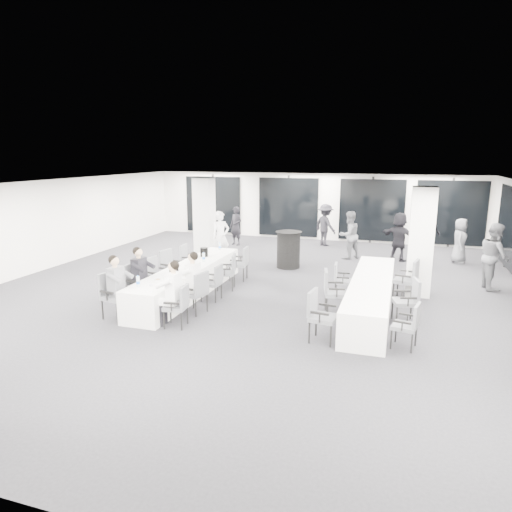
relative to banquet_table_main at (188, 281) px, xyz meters
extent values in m
cube|color=#222227|center=(1.48, 0.82, -0.39)|extent=(14.00, 16.00, 0.02)
cube|color=white|center=(1.48, 0.82, 2.43)|extent=(14.00, 16.00, 0.02)
cube|color=silver|center=(-5.53, 0.82, 1.02)|extent=(0.02, 16.00, 2.80)
cube|color=silver|center=(1.48, 8.83, 1.02)|extent=(14.00, 0.02, 2.80)
cube|color=black|center=(1.48, 8.76, 0.98)|extent=(13.60, 0.06, 2.50)
cube|color=silver|center=(-1.32, 4.02, 1.02)|extent=(0.60, 0.60, 2.80)
cube|color=silver|center=(5.68, 1.82, 1.02)|extent=(0.60, 0.60, 2.80)
cube|color=white|center=(0.00, 0.00, 0.00)|extent=(0.90, 5.00, 0.75)
cube|color=white|center=(4.61, 0.13, 0.00)|extent=(0.90, 5.00, 0.75)
cylinder|color=black|center=(1.78, 3.62, 0.21)|extent=(0.74, 0.74, 1.16)
cylinder|color=black|center=(1.78, 3.62, 0.79)|extent=(0.85, 0.85, 0.02)
cube|color=#595C61|center=(-0.75, -2.08, 0.11)|extent=(0.58, 0.60, 0.09)
cube|color=#595C61|center=(-0.98, -2.04, 0.40)|extent=(0.15, 0.50, 0.50)
cylinder|color=black|center=(-0.93, -1.83, -0.15)|extent=(0.04, 0.04, 0.44)
cylinder|color=black|center=(-1.00, -2.25, -0.15)|extent=(0.04, 0.04, 0.44)
cylinder|color=black|center=(-0.50, -1.90, -0.15)|extent=(0.04, 0.04, 0.44)
cylinder|color=black|center=(-0.57, -2.33, -0.15)|extent=(0.04, 0.04, 0.44)
cube|color=black|center=(-0.70, -1.81, 0.30)|extent=(0.37, 0.10, 0.04)
cube|color=black|center=(-0.80, -2.34, 0.30)|extent=(0.37, 0.10, 0.04)
cube|color=#595C61|center=(-0.75, -1.13, 0.10)|extent=(0.51, 0.53, 0.09)
cube|color=#595C61|center=(-0.98, -1.12, 0.39)|extent=(0.08, 0.49, 0.49)
cylinder|color=black|center=(-0.96, -0.91, -0.16)|extent=(0.04, 0.04, 0.44)
cylinder|color=black|center=(-0.97, -1.33, -0.16)|extent=(0.04, 0.04, 0.44)
cylinder|color=black|center=(-0.53, -0.92, -0.16)|extent=(0.04, 0.04, 0.44)
cylinder|color=black|center=(-0.54, -1.35, -0.16)|extent=(0.04, 0.04, 0.44)
cube|color=black|center=(-0.74, -0.86, 0.29)|extent=(0.36, 0.06, 0.04)
cube|color=black|center=(-0.76, -1.40, 0.29)|extent=(0.36, 0.06, 0.04)
cube|color=#595C61|center=(-0.75, -0.21, 0.08)|extent=(0.53, 0.55, 0.08)
cube|color=#595C61|center=(-0.97, -0.18, 0.36)|extent=(0.12, 0.47, 0.47)
cylinder|color=black|center=(-0.93, 0.02, -0.17)|extent=(0.04, 0.04, 0.42)
cylinder|color=black|center=(-0.98, -0.39, -0.17)|extent=(0.04, 0.04, 0.42)
cylinder|color=black|center=(-0.52, -0.03, -0.17)|extent=(0.04, 0.04, 0.42)
cylinder|color=black|center=(-0.57, -0.44, -0.17)|extent=(0.04, 0.04, 0.42)
cube|color=black|center=(-0.72, 0.04, 0.26)|extent=(0.35, 0.08, 0.04)
cube|color=black|center=(-0.78, -0.46, 0.26)|extent=(0.35, 0.08, 0.04)
cube|color=#595C61|center=(-0.75, 0.56, 0.10)|extent=(0.59, 0.60, 0.09)
cube|color=#595C61|center=(-0.98, 0.61, 0.39)|extent=(0.17, 0.49, 0.49)
cylinder|color=black|center=(-0.91, 0.81, -0.16)|extent=(0.04, 0.04, 0.44)
cylinder|color=black|center=(-1.00, 0.40, -0.16)|extent=(0.04, 0.04, 0.44)
cylinder|color=black|center=(-0.50, 0.72, -0.16)|extent=(0.04, 0.04, 0.44)
cylinder|color=black|center=(-0.59, 0.31, -0.16)|extent=(0.04, 0.04, 0.44)
cube|color=black|center=(-0.69, 0.82, 0.28)|extent=(0.36, 0.12, 0.04)
cube|color=black|center=(-0.81, 0.30, 0.28)|extent=(0.36, 0.12, 0.04)
cube|color=#595C61|center=(-0.75, 1.69, 0.07)|extent=(0.49, 0.51, 0.08)
cube|color=#595C61|center=(-0.97, 1.68, 0.34)|extent=(0.09, 0.46, 0.46)
cylinder|color=black|center=(-0.96, 1.88, -0.17)|extent=(0.04, 0.04, 0.41)
cylinder|color=black|center=(-0.94, 1.48, -0.17)|extent=(0.04, 0.04, 0.41)
cylinder|color=black|center=(-0.56, 1.90, -0.17)|extent=(0.04, 0.04, 0.41)
cylinder|color=black|center=(-0.54, 1.50, -0.17)|extent=(0.04, 0.04, 0.41)
cube|color=black|center=(-0.77, 1.94, 0.24)|extent=(0.34, 0.06, 0.04)
cube|color=black|center=(-0.73, 1.44, 0.24)|extent=(0.34, 0.06, 0.04)
cube|color=#595C61|center=(0.75, -2.15, 0.06)|extent=(0.49, 0.51, 0.08)
cube|color=#595C61|center=(0.96, -2.12, 0.31)|extent=(0.11, 0.44, 0.44)
cylinder|color=black|center=(0.96, -2.31, -0.18)|extent=(0.03, 0.03, 0.39)
cylinder|color=black|center=(0.92, -1.93, -0.18)|extent=(0.03, 0.03, 0.39)
cylinder|color=black|center=(0.58, -2.36, -0.18)|extent=(0.03, 0.03, 0.39)
cylinder|color=black|center=(0.54, -1.98, -0.18)|extent=(0.03, 0.03, 0.39)
cube|color=black|center=(0.78, -2.38, 0.22)|extent=(0.33, 0.08, 0.04)
cube|color=black|center=(0.72, -1.91, 0.22)|extent=(0.33, 0.08, 0.04)
cube|color=#595C61|center=(0.75, -1.23, 0.09)|extent=(0.58, 0.60, 0.08)
cube|color=#595C61|center=(0.97, -1.29, 0.37)|extent=(0.18, 0.47, 0.47)
cylinder|color=black|center=(0.90, -1.48, -0.16)|extent=(0.04, 0.04, 0.42)
cylinder|color=black|center=(1.00, -1.08, -0.16)|extent=(0.04, 0.04, 0.42)
cylinder|color=black|center=(0.50, -1.38, -0.16)|extent=(0.04, 0.04, 0.42)
cylinder|color=black|center=(0.60, -0.98, -0.16)|extent=(0.04, 0.04, 0.42)
cube|color=black|center=(0.69, -1.48, 0.26)|extent=(0.35, 0.13, 0.04)
cube|color=black|center=(0.81, -0.98, 0.26)|extent=(0.35, 0.13, 0.04)
cube|color=#595C61|center=(0.75, -0.25, 0.06)|extent=(0.44, 0.46, 0.08)
cube|color=#595C61|center=(0.96, -0.25, 0.31)|extent=(0.06, 0.44, 0.44)
cylinder|color=black|center=(0.94, -0.44, -0.18)|extent=(0.03, 0.03, 0.39)
cylinder|color=black|center=(0.94, -0.06, -0.18)|extent=(0.03, 0.03, 0.39)
cylinder|color=black|center=(0.56, -0.44, -0.18)|extent=(0.03, 0.03, 0.39)
cylinder|color=black|center=(0.56, -0.06, -0.18)|extent=(0.03, 0.03, 0.39)
cube|color=black|center=(0.75, -0.49, 0.22)|extent=(0.33, 0.04, 0.04)
cube|color=black|center=(0.75, -0.01, 0.22)|extent=(0.33, 0.04, 0.04)
cube|color=#595C61|center=(0.75, 0.74, 0.08)|extent=(0.56, 0.58, 0.08)
cube|color=#595C61|center=(0.97, 0.79, 0.35)|extent=(0.17, 0.47, 0.46)
cylinder|color=black|center=(0.99, 0.59, -0.17)|extent=(0.04, 0.04, 0.41)
cylinder|color=black|center=(0.90, 0.98, -0.17)|extent=(0.04, 0.04, 0.41)
cylinder|color=black|center=(0.60, 0.49, -0.17)|extent=(0.04, 0.04, 0.41)
cylinder|color=black|center=(0.51, 0.89, -0.17)|extent=(0.04, 0.04, 0.41)
cube|color=black|center=(0.81, 0.49, 0.25)|extent=(0.34, 0.12, 0.04)
cube|color=black|center=(0.69, 0.98, 0.25)|extent=(0.34, 0.12, 0.04)
cube|color=#595C61|center=(0.75, 1.73, 0.09)|extent=(0.51, 0.53, 0.08)
cube|color=#595C61|center=(0.97, 1.75, 0.36)|extent=(0.10, 0.47, 0.47)
cylinder|color=black|center=(0.97, 1.55, -0.17)|extent=(0.04, 0.04, 0.42)
cylinder|color=black|center=(0.94, 1.96, -0.17)|extent=(0.04, 0.04, 0.42)
cylinder|color=black|center=(0.56, 1.51, -0.17)|extent=(0.04, 0.04, 0.42)
cylinder|color=black|center=(0.53, 1.92, -0.17)|extent=(0.04, 0.04, 0.42)
cube|color=black|center=(0.77, 1.48, 0.26)|extent=(0.35, 0.07, 0.04)
cube|color=black|center=(0.73, 1.99, 0.26)|extent=(0.35, 0.07, 0.04)
cube|color=#595C61|center=(3.86, -1.97, 0.10)|extent=(0.55, 0.57, 0.09)
cube|color=#595C61|center=(3.62, -1.94, 0.39)|extent=(0.13, 0.49, 0.49)
cylinder|color=black|center=(3.67, -1.73, -0.16)|extent=(0.04, 0.04, 0.44)
cylinder|color=black|center=(3.62, -2.15, -0.16)|extent=(0.04, 0.04, 0.44)
cylinder|color=black|center=(4.10, -1.78, -0.16)|extent=(0.04, 0.04, 0.44)
cylinder|color=black|center=(4.04, -2.21, -0.16)|extent=(0.04, 0.04, 0.44)
cube|color=black|center=(3.89, -1.70, 0.29)|extent=(0.36, 0.09, 0.04)
cube|color=black|center=(3.82, -2.23, 0.29)|extent=(0.36, 0.09, 0.04)
cube|color=#595C61|center=(3.86, -0.29, 0.11)|extent=(0.59, 0.60, 0.09)
cube|color=#595C61|center=(3.63, -0.34, 0.40)|extent=(0.16, 0.50, 0.49)
cylinder|color=black|center=(3.60, -0.13, -0.16)|extent=(0.04, 0.04, 0.44)
cylinder|color=black|center=(3.69, -0.55, -0.16)|extent=(0.04, 0.04, 0.44)
cylinder|color=black|center=(4.02, -0.04, -0.16)|extent=(0.04, 0.04, 0.44)
cylinder|color=black|center=(4.11, -0.46, -0.16)|extent=(0.04, 0.04, 0.44)
cube|color=black|center=(3.80, -0.03, 0.29)|extent=(0.36, 0.12, 0.04)
cube|color=black|center=(3.91, -0.56, 0.29)|extent=(0.36, 0.12, 0.04)
cube|color=#595C61|center=(3.86, 1.03, 0.04)|extent=(0.45, 0.47, 0.07)
cube|color=#595C61|center=(3.66, 1.02, 0.28)|extent=(0.08, 0.42, 0.42)
cylinder|color=black|center=(3.66, 1.20, -0.19)|extent=(0.03, 0.03, 0.38)
cylinder|color=black|center=(3.69, 0.83, -0.19)|extent=(0.03, 0.03, 0.38)
cylinder|color=black|center=(4.03, 1.23, -0.19)|extent=(0.03, 0.03, 0.38)
cylinder|color=black|center=(4.05, 0.86, -0.19)|extent=(0.03, 0.03, 0.38)
cube|color=black|center=(3.84, 1.26, 0.19)|extent=(0.31, 0.06, 0.04)
cube|color=black|center=(3.87, 0.80, 0.19)|extent=(0.31, 0.06, 0.04)
cube|color=#595C61|center=(5.36, -1.80, 0.05)|extent=(0.51, 0.53, 0.08)
cube|color=#595C61|center=(5.56, -1.84, 0.30)|extent=(0.14, 0.43, 0.43)
cylinder|color=black|center=(5.50, -2.02, -0.18)|extent=(0.03, 0.03, 0.38)
cylinder|color=black|center=(5.58, -1.65, -0.18)|extent=(0.03, 0.03, 0.38)
cylinder|color=black|center=(5.14, -1.94, -0.18)|extent=(0.03, 0.03, 0.38)
cylinder|color=black|center=(5.21, -1.58, -0.18)|extent=(0.03, 0.03, 0.38)
cube|color=black|center=(5.31, -2.03, 0.21)|extent=(0.32, 0.10, 0.04)
cube|color=black|center=(5.40, -1.57, 0.21)|extent=(0.32, 0.10, 0.04)
cube|color=#595C61|center=(5.36, -0.40, 0.08)|extent=(0.58, 0.59, 0.08)
cube|color=#595C61|center=(5.57, -0.35, 0.36)|extent=(0.18, 0.47, 0.47)
cylinder|color=black|center=(5.61, -0.55, -0.17)|extent=(0.04, 0.04, 0.42)
cylinder|color=black|center=(5.50, -0.16, -0.17)|extent=(0.04, 0.04, 0.42)
cylinder|color=black|center=(5.21, -0.65, -0.17)|extent=(0.04, 0.04, 0.42)
cylinder|color=black|center=(5.11, -0.26, -0.17)|extent=(0.04, 0.04, 0.42)
cube|color=black|center=(5.42, -0.65, 0.26)|extent=(0.35, 0.13, 0.04)
cube|color=black|center=(5.29, -0.16, 0.26)|extent=(0.35, 0.13, 0.04)
cube|color=#595C61|center=(5.36, 1.28, 0.12)|extent=(0.61, 0.62, 0.09)
cube|color=#595C61|center=(5.59, 1.22, 0.41)|extent=(0.17, 0.51, 0.50)
cylinder|color=black|center=(5.52, 1.01, -0.15)|extent=(0.04, 0.04, 0.45)
cylinder|color=black|center=(5.62, 1.44, -0.15)|extent=(0.04, 0.04, 0.45)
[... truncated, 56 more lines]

